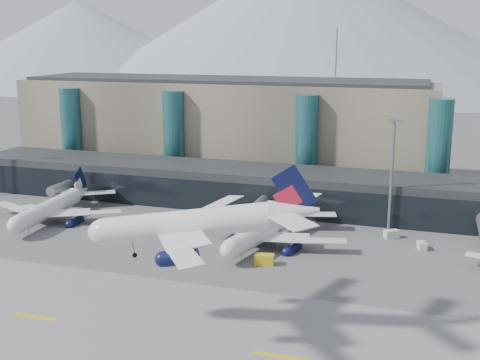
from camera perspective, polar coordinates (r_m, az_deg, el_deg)
name	(u,v)px	position (r m, az deg, el deg)	size (l,w,h in m)	color
ground	(188,295)	(105.35, -4.95, -10.85)	(900.00, 900.00, 0.00)	#515154
runway_strip	(149,335)	(93.09, -8.60, -14.37)	(400.00, 40.00, 0.04)	slate
runway_markings	(149,335)	(93.08, -8.60, -14.35)	(128.00, 1.00, 0.02)	gold
concourse	(273,189)	(155.71, 3.18, -0.87)	(170.00, 27.00, 10.00)	black
terminal_main	(223,128)	(191.17, -1.60, 4.99)	(130.00, 30.00, 31.00)	gray
teal_towers	(238,142)	(173.26, -0.22, 3.66)	(116.40, 19.40, 46.00)	#235D63
mountain_ridge	(406,34)	(469.01, 15.50, 13.15)	(910.00, 400.00, 110.00)	gray
lightmast_mid	(392,168)	(139.67, 14.21, 1.07)	(3.00, 1.20, 25.60)	slate
hero_jet	(209,216)	(86.54, -2.93, -3.39)	(35.90, 35.63, 11.62)	silver
jet_parked_left	(56,201)	(153.29, -17.07, -1.90)	(35.94, 35.32, 11.60)	silver
jet_parked_mid	(271,222)	(130.06, 2.96, -3.97)	(35.67, 36.66, 11.79)	silver
veh_a	(119,233)	(137.11, -11.43, -4.92)	(2.80, 1.57, 1.57)	beige
veh_b	(226,220)	(143.23, -1.32, -3.84)	(2.82, 1.73, 1.63)	gold
veh_c	(249,240)	(128.63, 0.82, -5.73)	(3.88, 2.05, 2.15)	#4E4E53
veh_d	(391,234)	(137.22, 14.17, -5.00)	(3.15, 1.69, 1.80)	beige
veh_g	(422,246)	(131.80, 16.86, -5.98)	(2.72, 1.59, 1.59)	beige
veh_h	(264,259)	(118.10, 2.32, -7.54)	(3.72, 1.96, 2.06)	gold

